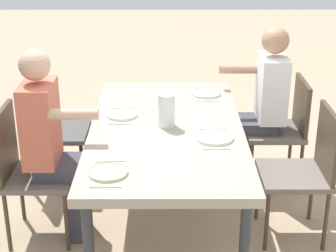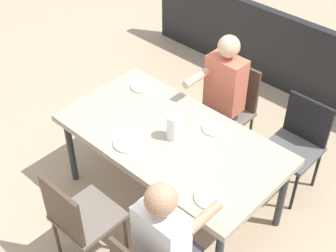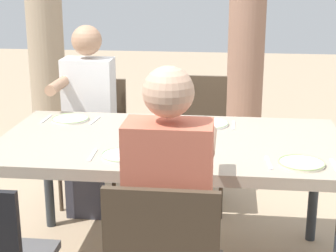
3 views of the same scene
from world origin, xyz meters
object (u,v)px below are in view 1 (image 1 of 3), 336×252
chair_west_south (49,125)px  diner_woman_green (262,103)px  chair_mid_north (307,166)px  water_pitcher (167,112)px  plate_2 (215,137)px  dining_table (167,136)px  plate_1 (123,115)px  chair_mid_south (27,166)px  chair_west_north (284,125)px  diner_man_white (52,142)px  plate_3 (109,172)px  plate_0 (207,93)px

chair_west_south → diner_woman_green: size_ratio=0.69×
chair_mid_north → water_pitcher: size_ratio=4.16×
chair_west_south → plate_2: chair_west_south is taller
plate_2 → dining_table: bearing=-122.1°
dining_table → plate_1: size_ratio=8.63×
chair_west_south → chair_mid_south: size_ratio=0.96×
dining_table → chair_west_north: (-0.65, 0.91, -0.19)m
plate_2 → water_pitcher: 0.37m
dining_table → chair_mid_north: bearing=85.0°
chair_west_north → plate_1: (0.45, -1.21, 0.26)m
diner_man_white → plate_1: diner_man_white is taller
dining_table → plate_3: 0.73m
diner_woman_green → water_pitcher: 0.98m
chair_mid_north → diner_woman_green: diner_woman_green is taller
chair_mid_north → plate_2: size_ratio=3.76×
water_pitcher → plate_2: bearing=54.8°
chair_west_north → plate_2: size_ratio=3.60×
dining_table → chair_west_south: bearing=-125.4°
chair_west_south → plate_1: bearing=53.6°
chair_west_south → plate_1: 0.80m
dining_table → chair_west_north: size_ratio=2.12×
chair_mid_south → plate_1: 0.72m
plate_1 → diner_man_white: bearing=-56.8°
chair_mid_south → plate_0: chair_mid_south is taller
dining_table → chair_west_north: bearing=125.4°
chair_west_north → diner_man_white: diner_man_white is taller
plate_2 → plate_3: bearing=-52.8°
diner_woman_green → plate_0: (0.01, -0.43, 0.09)m
plate_0 → plate_1: same height
diner_woman_green → diner_man_white: size_ratio=0.98×
chair_west_south → plate_2: size_ratio=3.66×
chair_west_north → diner_woman_green: diner_woman_green is taller
plate_2 → plate_3: 0.77m
chair_west_north → water_pitcher: water_pitcher is taller
plate_3 → chair_west_south: bearing=-155.3°
diner_man_white → plate_0: (-0.72, 1.03, 0.08)m
chair_west_north → chair_mid_south: bearing=-68.3°
chair_west_north → plate_3: chair_west_north is taller
plate_0 → water_pitcher: (0.62, -0.30, 0.09)m
diner_man_white → water_pitcher: diner_man_white is taller
diner_woman_green → plate_2: 0.95m
chair_west_south → plate_0: chair_west_south is taller
diner_woman_green → plate_0: bearing=-88.1°
plate_3 → plate_1: bearing=179.1°
diner_woman_green → plate_2: diner_woman_green is taller
plate_0 → plate_3: (1.29, -0.62, 0.00)m
chair_mid_north → plate_3: 1.38m
diner_man_white → chair_mid_north: bearing=90.1°
diner_woman_green → plate_3: (1.30, -1.05, 0.09)m
plate_1 → plate_3: (0.85, -0.01, -0.00)m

